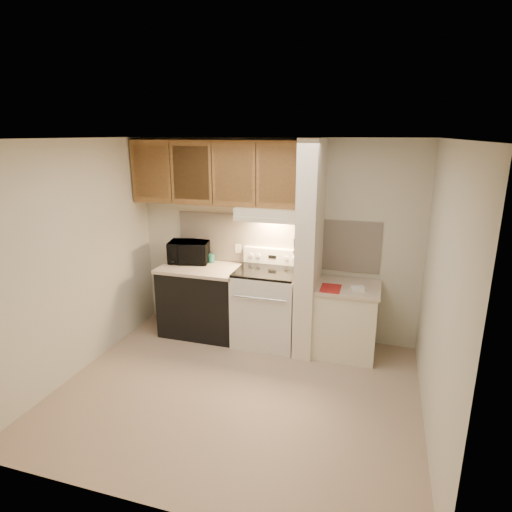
% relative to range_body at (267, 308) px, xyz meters
% --- Properties ---
extents(floor, '(3.60, 3.60, 0.00)m').
position_rel_range_body_xyz_m(floor, '(0.00, -1.16, -0.46)').
color(floor, tan).
rests_on(floor, ground).
extents(ceiling, '(3.60, 3.60, 0.00)m').
position_rel_range_body_xyz_m(ceiling, '(0.00, -1.16, 2.04)').
color(ceiling, white).
rests_on(ceiling, wall_back).
extents(wall_back, '(3.60, 2.50, 0.02)m').
position_rel_range_body_xyz_m(wall_back, '(0.00, 0.34, 0.79)').
color(wall_back, beige).
rests_on(wall_back, floor).
extents(wall_left, '(0.02, 3.00, 2.50)m').
position_rel_range_body_xyz_m(wall_left, '(-1.80, -1.16, 0.79)').
color(wall_left, beige).
rests_on(wall_left, floor).
extents(wall_right, '(0.02, 3.00, 2.50)m').
position_rel_range_body_xyz_m(wall_right, '(1.80, -1.16, 0.79)').
color(wall_right, beige).
rests_on(wall_right, floor).
extents(backsplash, '(2.60, 0.02, 0.63)m').
position_rel_range_body_xyz_m(backsplash, '(0.00, 0.33, 0.78)').
color(backsplash, '#EFDCC8').
rests_on(backsplash, wall_back).
extents(range_body, '(0.76, 0.65, 0.92)m').
position_rel_range_body_xyz_m(range_body, '(0.00, 0.00, 0.00)').
color(range_body, silver).
rests_on(range_body, floor).
extents(oven_window, '(0.50, 0.01, 0.30)m').
position_rel_range_body_xyz_m(oven_window, '(0.00, -0.32, 0.04)').
color(oven_window, black).
rests_on(oven_window, range_body).
extents(oven_handle, '(0.65, 0.02, 0.02)m').
position_rel_range_body_xyz_m(oven_handle, '(0.00, -0.35, 0.26)').
color(oven_handle, silver).
rests_on(oven_handle, range_body).
extents(cooktop, '(0.74, 0.64, 0.03)m').
position_rel_range_body_xyz_m(cooktop, '(0.00, 0.00, 0.48)').
color(cooktop, black).
rests_on(cooktop, range_body).
extents(range_backguard, '(0.76, 0.08, 0.20)m').
position_rel_range_body_xyz_m(range_backguard, '(0.00, 0.28, 0.59)').
color(range_backguard, silver).
rests_on(range_backguard, range_body).
extents(range_display, '(0.10, 0.01, 0.04)m').
position_rel_range_body_xyz_m(range_display, '(0.00, 0.24, 0.59)').
color(range_display, black).
rests_on(range_display, range_backguard).
extents(range_knob_left_outer, '(0.05, 0.02, 0.05)m').
position_rel_range_body_xyz_m(range_knob_left_outer, '(-0.28, 0.24, 0.59)').
color(range_knob_left_outer, silver).
rests_on(range_knob_left_outer, range_backguard).
extents(range_knob_left_inner, '(0.05, 0.02, 0.05)m').
position_rel_range_body_xyz_m(range_knob_left_inner, '(-0.18, 0.24, 0.59)').
color(range_knob_left_inner, silver).
rests_on(range_knob_left_inner, range_backguard).
extents(range_knob_right_inner, '(0.05, 0.02, 0.05)m').
position_rel_range_body_xyz_m(range_knob_right_inner, '(0.18, 0.24, 0.59)').
color(range_knob_right_inner, silver).
rests_on(range_knob_right_inner, range_backguard).
extents(range_knob_right_outer, '(0.05, 0.02, 0.05)m').
position_rel_range_body_xyz_m(range_knob_right_outer, '(0.28, 0.24, 0.59)').
color(range_knob_right_outer, silver).
rests_on(range_knob_right_outer, range_backguard).
extents(dishwasher_front, '(1.00, 0.63, 0.87)m').
position_rel_range_body_xyz_m(dishwasher_front, '(-0.88, 0.01, -0.03)').
color(dishwasher_front, black).
rests_on(dishwasher_front, floor).
extents(left_countertop, '(1.04, 0.67, 0.04)m').
position_rel_range_body_xyz_m(left_countertop, '(-0.88, 0.01, 0.43)').
color(left_countertop, beige).
rests_on(left_countertop, dishwasher_front).
extents(spoon_rest, '(0.23, 0.11, 0.02)m').
position_rel_range_body_xyz_m(spoon_rest, '(-0.96, 0.21, 0.46)').
color(spoon_rest, black).
rests_on(spoon_rest, left_countertop).
extents(teal_jar, '(0.10, 0.10, 0.11)m').
position_rel_range_body_xyz_m(teal_jar, '(-0.83, 0.23, 0.51)').
color(teal_jar, '#1F5D50').
rests_on(teal_jar, left_countertop).
extents(outlet, '(0.08, 0.01, 0.12)m').
position_rel_range_body_xyz_m(outlet, '(-0.48, 0.32, 0.64)').
color(outlet, beige).
rests_on(outlet, backsplash).
extents(microwave, '(0.57, 0.45, 0.28)m').
position_rel_range_body_xyz_m(microwave, '(-1.10, 0.15, 0.59)').
color(microwave, black).
rests_on(microwave, left_countertop).
extents(partition_pillar, '(0.22, 0.70, 2.50)m').
position_rel_range_body_xyz_m(partition_pillar, '(0.51, -0.01, 0.79)').
color(partition_pillar, silver).
rests_on(partition_pillar, floor).
extents(pillar_trim, '(0.01, 0.70, 0.04)m').
position_rel_range_body_xyz_m(pillar_trim, '(0.39, -0.01, 0.84)').
color(pillar_trim, brown).
rests_on(pillar_trim, partition_pillar).
extents(knife_strip, '(0.02, 0.42, 0.04)m').
position_rel_range_body_xyz_m(knife_strip, '(0.39, -0.06, 0.86)').
color(knife_strip, black).
rests_on(knife_strip, partition_pillar).
extents(knife_blade_a, '(0.01, 0.03, 0.16)m').
position_rel_range_body_xyz_m(knife_blade_a, '(0.38, -0.20, 0.76)').
color(knife_blade_a, silver).
rests_on(knife_blade_a, knife_strip).
extents(knife_handle_a, '(0.02, 0.02, 0.10)m').
position_rel_range_body_xyz_m(knife_handle_a, '(0.38, -0.22, 0.91)').
color(knife_handle_a, black).
rests_on(knife_handle_a, knife_strip).
extents(knife_blade_b, '(0.01, 0.04, 0.18)m').
position_rel_range_body_xyz_m(knife_blade_b, '(0.38, -0.14, 0.75)').
color(knife_blade_b, silver).
rests_on(knife_blade_b, knife_strip).
extents(knife_handle_b, '(0.02, 0.02, 0.10)m').
position_rel_range_body_xyz_m(knife_handle_b, '(0.38, -0.14, 0.91)').
color(knife_handle_b, black).
rests_on(knife_handle_b, knife_strip).
extents(knife_blade_c, '(0.01, 0.04, 0.20)m').
position_rel_range_body_xyz_m(knife_blade_c, '(0.38, -0.06, 0.74)').
color(knife_blade_c, silver).
rests_on(knife_blade_c, knife_strip).
extents(knife_handle_c, '(0.02, 0.02, 0.10)m').
position_rel_range_body_xyz_m(knife_handle_c, '(0.38, -0.04, 0.91)').
color(knife_handle_c, black).
rests_on(knife_handle_c, knife_strip).
extents(knife_blade_d, '(0.01, 0.04, 0.16)m').
position_rel_range_body_xyz_m(knife_blade_d, '(0.38, 0.02, 0.76)').
color(knife_blade_d, silver).
rests_on(knife_blade_d, knife_strip).
extents(knife_handle_d, '(0.02, 0.02, 0.10)m').
position_rel_range_body_xyz_m(knife_handle_d, '(0.38, 0.03, 0.91)').
color(knife_handle_d, black).
rests_on(knife_handle_d, knife_strip).
extents(knife_blade_e, '(0.01, 0.04, 0.18)m').
position_rel_range_body_xyz_m(knife_blade_e, '(0.38, 0.09, 0.75)').
color(knife_blade_e, silver).
rests_on(knife_blade_e, knife_strip).
extents(knife_handle_e, '(0.02, 0.02, 0.10)m').
position_rel_range_body_xyz_m(knife_handle_e, '(0.38, 0.11, 0.91)').
color(knife_handle_e, black).
rests_on(knife_handle_e, knife_strip).
extents(oven_mitt, '(0.03, 0.10, 0.24)m').
position_rel_range_body_xyz_m(oven_mitt, '(0.38, 0.17, 0.73)').
color(oven_mitt, gray).
rests_on(oven_mitt, partition_pillar).
extents(right_cab_base, '(0.70, 0.60, 0.81)m').
position_rel_range_body_xyz_m(right_cab_base, '(0.97, -0.01, -0.06)').
color(right_cab_base, beige).
rests_on(right_cab_base, floor).
extents(right_countertop, '(0.74, 0.64, 0.04)m').
position_rel_range_body_xyz_m(right_countertop, '(0.97, -0.01, 0.37)').
color(right_countertop, beige).
rests_on(right_countertop, right_cab_base).
extents(red_folder, '(0.23, 0.31, 0.01)m').
position_rel_range_body_xyz_m(red_folder, '(0.79, -0.16, 0.40)').
color(red_folder, '#A11C1A').
rests_on(red_folder, right_countertop).
extents(white_box, '(0.16, 0.13, 0.04)m').
position_rel_range_body_xyz_m(white_box, '(1.09, -0.11, 0.41)').
color(white_box, white).
rests_on(white_box, right_countertop).
extents(range_hood, '(0.78, 0.44, 0.15)m').
position_rel_range_body_xyz_m(range_hood, '(0.00, 0.12, 1.17)').
color(range_hood, beige).
rests_on(range_hood, upper_cabinets).
extents(hood_lip, '(0.78, 0.04, 0.06)m').
position_rel_range_body_xyz_m(hood_lip, '(0.00, -0.08, 1.12)').
color(hood_lip, beige).
rests_on(hood_lip, range_hood).
extents(upper_cabinets, '(2.18, 0.33, 0.77)m').
position_rel_range_body_xyz_m(upper_cabinets, '(-0.69, 0.17, 1.62)').
color(upper_cabinets, brown).
rests_on(upper_cabinets, wall_back).
extents(cab_door_a, '(0.46, 0.01, 0.63)m').
position_rel_range_body_xyz_m(cab_door_a, '(-1.51, 0.01, 1.62)').
color(cab_door_a, brown).
rests_on(cab_door_a, upper_cabinets).
extents(cab_gap_a, '(0.01, 0.01, 0.73)m').
position_rel_range_body_xyz_m(cab_gap_a, '(-1.23, 0.01, 1.62)').
color(cab_gap_a, black).
rests_on(cab_gap_a, upper_cabinets).
extents(cab_door_b, '(0.46, 0.01, 0.63)m').
position_rel_range_body_xyz_m(cab_door_b, '(-0.96, 0.01, 1.62)').
color(cab_door_b, brown).
rests_on(cab_door_b, upper_cabinets).
extents(cab_gap_b, '(0.01, 0.01, 0.73)m').
position_rel_range_body_xyz_m(cab_gap_b, '(-0.69, 0.01, 1.62)').
color(cab_gap_b, black).
rests_on(cab_gap_b, upper_cabinets).
extents(cab_door_c, '(0.46, 0.01, 0.63)m').
position_rel_range_body_xyz_m(cab_door_c, '(-0.42, 0.01, 1.62)').
color(cab_door_c, brown).
rests_on(cab_door_c, upper_cabinets).
extents(cab_gap_c, '(0.01, 0.01, 0.73)m').
position_rel_range_body_xyz_m(cab_gap_c, '(-0.14, 0.01, 1.62)').
color(cab_gap_c, black).
rests_on(cab_gap_c, upper_cabinets).
extents(cab_door_d, '(0.46, 0.01, 0.63)m').
position_rel_range_body_xyz_m(cab_door_d, '(0.13, 0.01, 1.62)').
color(cab_door_d, brown).
rests_on(cab_door_d, upper_cabinets).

